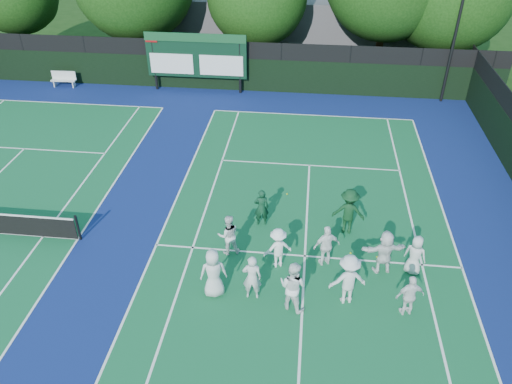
# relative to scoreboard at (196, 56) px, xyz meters

# --- Properties ---
(ground) EXTENTS (120.00, 120.00, 0.00)m
(ground) POSITION_rel_scoreboard_xyz_m (7.01, -15.59, -2.19)
(ground) COLOR #16320D
(ground) RESTS_ON ground
(court_apron) EXTENTS (34.00, 32.00, 0.01)m
(court_apron) POSITION_rel_scoreboard_xyz_m (1.01, -14.59, -2.19)
(court_apron) COLOR navy
(court_apron) RESTS_ON ground
(near_court) EXTENTS (11.05, 23.85, 0.01)m
(near_court) POSITION_rel_scoreboard_xyz_m (7.01, -14.59, -2.18)
(near_court) COLOR #135E34
(near_court) RESTS_ON ground
(back_fence) EXTENTS (34.00, 0.08, 3.00)m
(back_fence) POSITION_rel_scoreboard_xyz_m (1.01, 0.41, -0.83)
(back_fence) COLOR black
(back_fence) RESTS_ON ground
(scoreboard) EXTENTS (6.00, 0.21, 3.55)m
(scoreboard) POSITION_rel_scoreboard_xyz_m (0.00, 0.00, 0.00)
(scoreboard) COLOR black
(scoreboard) RESTS_ON ground
(clubhouse) EXTENTS (18.00, 6.00, 4.00)m
(clubhouse) POSITION_rel_scoreboard_xyz_m (5.01, 8.41, -0.19)
(clubhouse) COLOR #57575C
(clubhouse) RESTS_ON ground
(bench) EXTENTS (1.54, 0.46, 0.97)m
(bench) POSITION_rel_scoreboard_xyz_m (-8.43, -0.22, -1.67)
(bench) COLOR silver
(bench) RESTS_ON ground
(tennis_ball_1) EXTENTS (0.07, 0.07, 0.07)m
(tennis_ball_1) POSITION_rel_scoreboard_xyz_m (8.65, -14.27, -2.16)
(tennis_ball_1) COLOR #C8D619
(tennis_ball_1) RESTS_ON ground
(tennis_ball_3) EXTENTS (0.07, 0.07, 0.07)m
(tennis_ball_3) POSITION_rel_scoreboard_xyz_m (4.05, -15.75, -2.16)
(tennis_ball_3) COLOR #C8D619
(tennis_ball_3) RESTS_ON ground
(tennis_ball_4) EXTENTS (0.07, 0.07, 0.07)m
(tennis_ball_4) POSITION_rel_scoreboard_xyz_m (6.13, -10.71, -2.16)
(tennis_ball_4) COLOR #C8D619
(tennis_ball_4) RESTS_ON ground
(tennis_ball_5) EXTENTS (0.07, 0.07, 0.07)m
(tennis_ball_5) POSITION_rel_scoreboard_xyz_m (9.58, -14.37, -2.16)
(tennis_ball_5) COLOR #C8D619
(tennis_ball_5) RESTS_ON ground
(player_front_0) EXTENTS (0.99, 0.77, 1.80)m
(player_front_0) POSITION_rel_scoreboard_xyz_m (4.12, -16.76, -1.29)
(player_front_0) COLOR silver
(player_front_0) RESTS_ON ground
(player_front_1) EXTENTS (0.64, 0.44, 1.70)m
(player_front_1) POSITION_rel_scoreboard_xyz_m (5.36, -16.76, -1.34)
(player_front_1) COLOR silver
(player_front_1) RESTS_ON ground
(player_front_2) EXTENTS (1.08, 0.98, 1.81)m
(player_front_2) POSITION_rel_scoreboard_xyz_m (6.67, -17.05, -1.28)
(player_front_2) COLOR white
(player_front_2) RESTS_ON ground
(player_front_3) EXTENTS (1.32, 0.95, 1.85)m
(player_front_3) POSITION_rel_scoreboard_xyz_m (8.38, -16.59, -1.27)
(player_front_3) COLOR silver
(player_front_3) RESTS_ON ground
(player_front_4) EXTENTS (0.96, 0.59, 1.53)m
(player_front_4) POSITION_rel_scoreboard_xyz_m (10.26, -16.92, -1.43)
(player_front_4) COLOR white
(player_front_4) RESTS_ON ground
(player_back_0) EXTENTS (0.93, 0.82, 1.61)m
(player_back_0) POSITION_rel_scoreboard_xyz_m (4.26, -14.67, -1.39)
(player_back_0) COLOR silver
(player_back_0) RESTS_ON ground
(player_back_1) EXTENTS (1.16, 0.94, 1.56)m
(player_back_1) POSITION_rel_scoreboard_xyz_m (6.07, -15.16, -1.41)
(player_back_1) COLOR white
(player_back_1) RESTS_ON ground
(player_back_2) EXTENTS (1.03, 0.72, 1.62)m
(player_back_2) POSITION_rel_scoreboard_xyz_m (7.72, -14.89, -1.38)
(player_back_2) COLOR white
(player_back_2) RESTS_ON ground
(player_back_3) EXTENTS (1.63, 0.82, 1.68)m
(player_back_3) POSITION_rel_scoreboard_xyz_m (9.67, -15.03, -1.35)
(player_back_3) COLOR white
(player_back_3) RESTS_ON ground
(player_back_4) EXTENTS (0.87, 0.74, 1.52)m
(player_back_4) POSITION_rel_scoreboard_xyz_m (10.70, -14.97, -1.43)
(player_back_4) COLOR silver
(player_back_4) RESTS_ON ground
(coach_left) EXTENTS (0.63, 0.47, 1.57)m
(coach_left) POSITION_rel_scoreboard_xyz_m (5.25, -12.86, -1.40)
(coach_left) COLOR #0F3822
(coach_left) RESTS_ON ground
(coach_right) EXTENTS (1.27, 0.80, 1.88)m
(coach_right) POSITION_rel_scoreboard_xyz_m (8.54, -12.95, -1.25)
(coach_right) COLOR #0F371A
(coach_right) RESTS_ON ground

